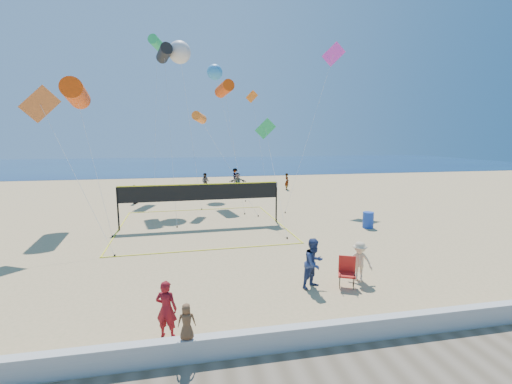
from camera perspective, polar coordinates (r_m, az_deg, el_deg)
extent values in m
plane|color=tan|center=(12.12, -1.94, -17.26)|extent=(120.00, 120.00, 0.00)
cube|color=navy|center=(72.95, -9.90, 4.63)|extent=(140.00, 50.00, 0.03)
cube|color=beige|center=(9.40, 1.29, -23.56)|extent=(32.00, 0.30, 0.60)
imported|color=maroon|center=(10.03, -14.71, -18.34)|extent=(0.68, 0.55, 1.60)
imported|color=brown|center=(8.85, -11.49, -20.40)|extent=(0.44, 0.30, 0.88)
imported|color=navy|center=(12.72, 9.62, -11.60)|extent=(1.11, 1.04, 1.82)
imported|color=beige|center=(13.74, 16.84, -10.98)|extent=(1.12, 1.02, 1.51)
imported|color=gray|center=(29.93, -19.60, -0.36)|extent=(0.76, 0.98, 1.55)
imported|color=gray|center=(34.96, -3.07, 1.69)|extent=(1.79, 0.75, 1.87)
imported|color=gray|center=(35.93, 5.18, 1.75)|extent=(0.43, 0.64, 1.74)
imported|color=gray|center=(36.20, -8.43, 1.75)|extent=(1.02, 0.91, 1.74)
imported|color=gray|center=(40.56, -3.50, 2.67)|extent=(0.77, 1.24, 1.85)
cube|color=red|center=(13.07, 14.90, -13.19)|extent=(0.77, 0.74, 0.07)
cube|color=red|center=(13.18, 14.93, -11.48)|extent=(0.57, 0.30, 0.60)
cylinder|color=black|center=(12.95, 13.79, -14.42)|extent=(0.15, 0.29, 0.78)
cylinder|color=black|center=(13.35, 13.77, -13.68)|extent=(0.15, 0.29, 0.78)
cylinder|color=black|center=(12.97, 15.99, -14.47)|extent=(0.15, 0.29, 0.78)
cylinder|color=black|center=(13.37, 15.89, -13.73)|extent=(0.15, 0.29, 0.78)
cylinder|color=#193DA5|center=(21.75, 18.18, -4.44)|extent=(0.70, 0.70, 0.96)
cylinder|color=black|center=(21.48, -22.03, -2.63)|extent=(0.10, 0.10, 2.56)
cylinder|color=black|center=(22.05, 3.40, -1.70)|extent=(0.10, 0.10, 2.56)
cube|color=black|center=(21.09, -9.20, -0.09)|extent=(9.59, 0.28, 0.96)
cube|color=#FFFC1A|center=(21.02, -9.23, 1.29)|extent=(9.59, 0.29, 0.06)
cube|color=#FFFC1A|center=(16.92, -7.94, -9.54)|extent=(9.79, 0.32, 0.02)
cube|color=#FFFC1A|center=(26.18, -9.77, -2.95)|extent=(9.79, 0.32, 0.02)
cylinder|color=#DE4107|center=(25.08, -27.84, 14.30)|extent=(1.66, 3.25, 1.71)
cylinder|color=silver|center=(22.35, -25.56, 4.84)|extent=(2.63, 4.74, 8.08)
cylinder|color=black|center=(20.41, -22.83, -6.82)|extent=(0.08, 0.08, 0.10)
cylinder|color=black|center=(30.15, -15.05, 21.45)|extent=(1.45, 2.42, 1.23)
cylinder|color=silver|center=(25.05, -14.17, 10.26)|extent=(0.84, 8.70, 11.98)
cylinder|color=black|center=(21.35, -13.01, -5.66)|extent=(0.08, 0.08, 0.10)
cylinder|color=orange|center=(26.65, -9.43, 12.15)|extent=(1.21, 1.76, 0.89)
cylinder|color=silver|center=(24.82, -4.77, 4.58)|extent=(3.73, 4.02, 6.85)
cylinder|color=black|center=(23.67, 0.37, -3.99)|extent=(0.08, 0.08, 0.10)
cube|color=orange|center=(20.71, -32.33, 12.27)|extent=(1.87, 0.46, 1.89)
cylinder|color=silver|center=(18.52, -27.85, 2.32)|extent=(3.78, 3.42, 7.00)
cylinder|color=black|center=(17.15, -22.49, -9.75)|extent=(0.08, 0.08, 0.10)
cube|color=green|center=(23.70, 1.58, 10.52)|extent=(1.40, 0.49, 1.45)
cylinder|color=silver|center=(20.88, 3.19, 2.55)|extent=(0.15, 6.01, 5.96)
cylinder|color=black|center=(18.62, 5.22, -7.63)|extent=(0.08, 0.08, 0.10)
cube|color=#F43DCC|center=(30.67, 12.81, 21.50)|extent=(1.90, 0.48, 1.92)
cylinder|color=silver|center=(27.03, 9.13, 10.40)|extent=(5.15, 4.19, 12.08)
cylinder|color=black|center=(24.81, 4.89, -3.42)|extent=(0.08, 0.08, 0.10)
sphere|color=silver|center=(30.47, -12.62, 21.77)|extent=(2.37, 2.37, 1.79)
cylinder|color=silver|center=(27.68, -10.89, 10.42)|extent=(1.33, 4.06, 12.17)
cylinder|color=black|center=(26.20, -9.03, -2.83)|extent=(0.08, 0.08, 0.10)
sphere|color=#318AD2|center=(35.57, -6.89, 19.21)|extent=(1.92, 1.92, 1.51)
cylinder|color=silver|center=(31.85, -4.51, 9.89)|extent=(1.91, 6.55, 11.68)
cylinder|color=black|center=(29.23, -1.76, -1.50)|extent=(0.08, 0.08, 0.10)
cylinder|color=green|center=(37.22, -16.16, 22.68)|extent=(1.60, 2.46, 1.25)
cylinder|color=silver|center=(33.26, -16.37, 11.82)|extent=(0.39, 5.85, 14.35)
cylinder|color=black|center=(30.77, -16.59, -1.34)|extent=(0.08, 0.08, 0.10)
cube|color=orange|center=(37.53, -0.69, 15.63)|extent=(1.28, 0.49, 1.34)
cylinder|color=silver|center=(34.23, 0.60, 8.17)|extent=(0.38, 6.31, 9.67)
cylinder|color=black|center=(31.64, 2.08, -0.70)|extent=(0.08, 0.08, 0.10)
cylinder|color=#DE4107|center=(30.27, -5.30, 16.77)|extent=(1.52, 2.57, 1.31)
cylinder|color=silver|center=(26.88, -3.75, 7.69)|extent=(0.66, 6.37, 9.44)
cylinder|color=black|center=(24.36, -1.90, -3.62)|extent=(0.08, 0.08, 0.10)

